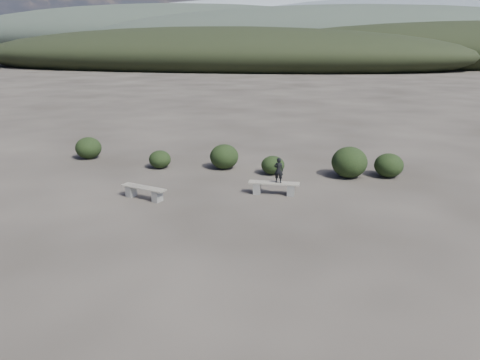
# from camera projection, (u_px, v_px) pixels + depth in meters

# --- Properties ---
(ground) EXTENTS (1200.00, 1200.00, 0.00)m
(ground) POSITION_uv_depth(u_px,v_px,m) (191.00, 248.00, 13.57)
(ground) COLOR #2D2823
(ground) RESTS_ON ground
(bench_left) EXTENTS (1.94, 0.91, 0.48)m
(bench_left) POSITION_uv_depth(u_px,v_px,m) (144.00, 192.00, 17.74)
(bench_left) COLOR slate
(bench_left) RESTS_ON ground
(bench_right) EXTENTS (2.00, 0.51, 0.50)m
(bench_right) POSITION_uv_depth(u_px,v_px,m) (274.00, 187.00, 18.25)
(bench_right) COLOR slate
(bench_right) RESTS_ON ground
(seated_person) EXTENTS (0.39, 0.28, 1.00)m
(seated_person) POSITION_uv_depth(u_px,v_px,m) (279.00, 170.00, 18.03)
(seated_person) COLOR black
(seated_person) RESTS_ON bench_right
(shrub_a) EXTENTS (1.03, 1.03, 0.84)m
(shrub_a) POSITION_uv_depth(u_px,v_px,m) (160.00, 159.00, 22.03)
(shrub_a) COLOR black
(shrub_a) RESTS_ON ground
(shrub_b) EXTENTS (1.35, 1.35, 1.15)m
(shrub_b) POSITION_uv_depth(u_px,v_px,m) (224.00, 157.00, 21.90)
(shrub_b) COLOR black
(shrub_b) RESTS_ON ground
(shrub_c) EXTENTS (1.05, 1.05, 0.84)m
(shrub_c) POSITION_uv_depth(u_px,v_px,m) (273.00, 165.00, 21.01)
(shrub_c) COLOR black
(shrub_c) RESTS_ON ground
(shrub_d) EXTENTS (1.56, 1.56, 1.36)m
(shrub_d) POSITION_uv_depth(u_px,v_px,m) (349.00, 162.00, 20.46)
(shrub_d) COLOR black
(shrub_d) RESTS_ON ground
(shrub_e) EXTENTS (1.26, 1.26, 1.05)m
(shrub_e) POSITION_uv_depth(u_px,v_px,m) (389.00, 165.00, 20.55)
(shrub_e) COLOR black
(shrub_e) RESTS_ON ground
(shrub_f) EXTENTS (1.29, 1.29, 1.10)m
(shrub_f) POSITION_uv_depth(u_px,v_px,m) (88.00, 148.00, 23.79)
(shrub_f) COLOR black
(shrub_f) RESTS_ON ground
(mountain_ridges) EXTENTS (500.00, 400.00, 56.00)m
(mountain_ridges) POSITION_uv_depth(u_px,v_px,m) (331.00, 33.00, 329.29)
(mountain_ridges) COLOR black
(mountain_ridges) RESTS_ON ground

